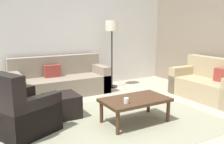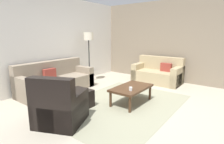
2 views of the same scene
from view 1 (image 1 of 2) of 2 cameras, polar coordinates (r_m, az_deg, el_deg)
name	(u,v)px [view 1 (image 1 of 2)]	position (r m, az deg, el deg)	size (l,w,h in m)	color
ground_plane	(118,122)	(4.07, 1.43, -11.83)	(8.00, 8.00, 0.00)	#B2A893
rear_partition	(64,33)	(6.12, -11.43, 9.13)	(6.00, 0.12, 2.80)	silver
area_rug	(118,122)	(4.07, 1.43, -11.78)	(3.26, 2.37, 0.01)	gray
couch_main	(60,81)	(5.70, -12.44, -2.23)	(2.17, 0.88, 0.88)	gray
couch_loveseat	(211,85)	(5.68, 22.59, -2.85)	(0.84, 1.58, 0.88)	tan
armchair_leather	(19,114)	(3.80, -21.29, -9.30)	(1.06, 1.06, 0.95)	black
ottoman	(62,106)	(4.31, -11.90, -7.89)	(0.56, 0.56, 0.40)	black
coffee_table	(135,101)	(3.95, 5.56, -7.02)	(1.10, 0.64, 0.41)	#472D1C
cup	(126,101)	(3.67, 3.43, -6.87)	(0.07, 0.07, 0.08)	white
lamp_standing	(112,33)	(6.06, -0.04, 9.40)	(0.32, 0.32, 1.71)	black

